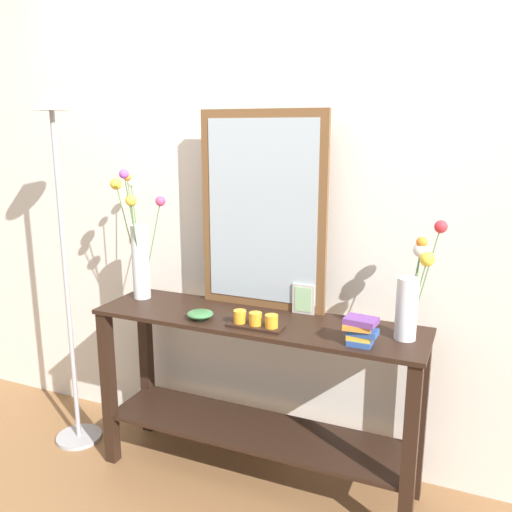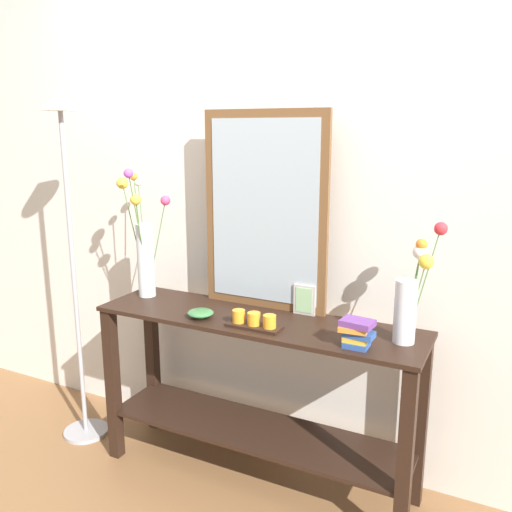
# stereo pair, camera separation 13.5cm
# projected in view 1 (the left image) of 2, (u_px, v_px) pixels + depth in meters

# --- Properties ---
(ground_plane) EXTENTS (7.00, 6.00, 0.02)m
(ground_plane) POSITION_uv_depth(u_px,v_px,m) (256.00, 478.00, 2.61)
(ground_plane) COLOR brown
(wall_back) EXTENTS (6.40, 0.08, 2.70)m
(wall_back) POSITION_uv_depth(u_px,v_px,m) (282.00, 191.00, 2.59)
(wall_back) COLOR silver
(wall_back) RESTS_ON ground
(console_table) EXTENTS (1.52, 0.40, 0.81)m
(console_table) POSITION_uv_depth(u_px,v_px,m) (256.00, 380.00, 2.49)
(console_table) COLOR black
(console_table) RESTS_ON ground
(mirror_leaning) EXTENTS (0.62, 0.03, 0.92)m
(mirror_leaning) POSITION_uv_depth(u_px,v_px,m) (263.00, 212.00, 2.48)
(mirror_leaning) COLOR brown
(mirror_leaning) RESTS_ON console_table
(tall_vase_left) EXTENTS (0.25, 0.27, 0.65)m
(tall_vase_left) POSITION_uv_depth(u_px,v_px,m) (139.00, 248.00, 2.67)
(tall_vase_left) COLOR silver
(tall_vase_left) RESTS_ON console_table
(vase_right) EXTENTS (0.17, 0.15, 0.48)m
(vase_right) POSITION_uv_depth(u_px,v_px,m) (412.00, 293.00, 2.15)
(vase_right) COLOR silver
(vase_right) RESTS_ON console_table
(candle_tray) EXTENTS (0.24, 0.09, 0.07)m
(candle_tray) POSITION_uv_depth(u_px,v_px,m) (255.00, 321.00, 2.31)
(candle_tray) COLOR black
(candle_tray) RESTS_ON console_table
(picture_frame_small) EXTENTS (0.10, 0.01, 0.14)m
(picture_frame_small) POSITION_uv_depth(u_px,v_px,m) (303.00, 299.00, 2.47)
(picture_frame_small) COLOR #B7B2AD
(picture_frame_small) RESTS_ON console_table
(decorative_bowl) EXTENTS (0.12, 0.12, 0.04)m
(decorative_bowl) POSITION_uv_depth(u_px,v_px,m) (200.00, 314.00, 2.41)
(decorative_bowl) COLOR #38703D
(decorative_bowl) RESTS_ON console_table
(book_stack) EXTENTS (0.14, 0.10, 0.11)m
(book_stack) POSITION_uv_depth(u_px,v_px,m) (360.00, 330.00, 2.11)
(book_stack) COLOR #2D519E
(book_stack) RESTS_ON console_table
(floor_lamp) EXTENTS (0.24, 0.24, 1.83)m
(floor_lamp) POSITION_uv_depth(u_px,v_px,m) (60.00, 214.00, 2.65)
(floor_lamp) COLOR #9E9EA3
(floor_lamp) RESTS_ON ground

